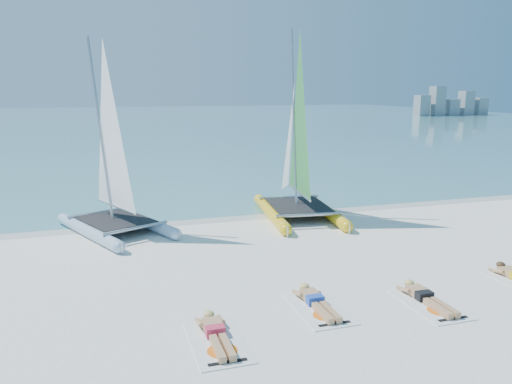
% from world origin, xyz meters
% --- Properties ---
extents(ground, '(140.00, 140.00, 0.00)m').
position_xyz_m(ground, '(0.00, 0.00, 0.00)').
color(ground, white).
rests_on(ground, ground).
extents(sea, '(140.00, 115.00, 0.01)m').
position_xyz_m(sea, '(0.00, 63.00, 0.01)').
color(sea, '#69AFAE').
rests_on(sea, ground).
extents(wet_sand_strip, '(140.00, 1.40, 0.01)m').
position_xyz_m(wet_sand_strip, '(0.00, 5.50, 0.00)').
color(wet_sand_strip, silver).
rests_on(wet_sand_strip, ground).
extents(distant_skyline, '(14.00, 2.00, 5.00)m').
position_xyz_m(distant_skyline, '(53.71, 62.00, 1.94)').
color(distant_skyline, gray).
rests_on(distant_skyline, ground).
extents(catamaran_blue, '(4.06, 5.31, 6.54)m').
position_xyz_m(catamaran_blue, '(-4.18, 4.80, 1.95)').
color(catamaran_blue, silver).
rests_on(catamaran_blue, ground).
extents(catamaran_yellow, '(3.04, 5.65, 7.05)m').
position_xyz_m(catamaran_yellow, '(2.41, 5.26, 2.22)').
color(catamaran_yellow, yellow).
rests_on(catamaran_yellow, ground).
extents(towel_a, '(1.00, 1.85, 0.02)m').
position_xyz_m(towel_a, '(-2.57, -3.50, 0.01)').
color(towel_a, white).
rests_on(towel_a, ground).
extents(sunbather_a, '(0.37, 1.73, 0.26)m').
position_xyz_m(sunbather_a, '(-2.57, -3.31, 0.12)').
color(sunbather_a, tan).
rests_on(sunbather_a, towel_a).
extents(towel_b, '(1.00, 1.85, 0.02)m').
position_xyz_m(towel_b, '(-0.17, -2.74, 0.01)').
color(towel_b, white).
rests_on(towel_b, ground).
extents(sunbather_b, '(0.37, 1.73, 0.26)m').
position_xyz_m(sunbather_b, '(-0.17, -2.55, 0.12)').
color(sunbather_b, tan).
rests_on(sunbather_b, towel_b).
extents(towel_c, '(1.00, 1.85, 0.02)m').
position_xyz_m(towel_c, '(2.25, -3.26, 0.01)').
color(towel_c, white).
rests_on(towel_c, ground).
extents(sunbather_c, '(0.37, 1.73, 0.26)m').
position_xyz_m(sunbather_c, '(2.25, -3.07, 0.12)').
color(sunbather_c, tan).
rests_on(sunbather_c, towel_c).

